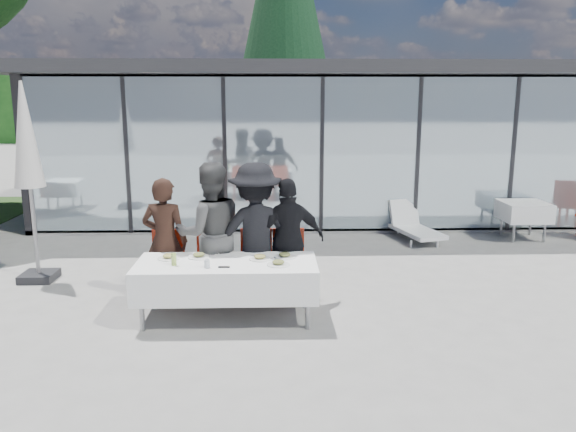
# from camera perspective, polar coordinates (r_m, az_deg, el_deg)

# --- Properties ---
(ground) EXTENTS (90.00, 90.00, 0.00)m
(ground) POSITION_cam_1_polar(r_m,az_deg,el_deg) (7.74, -1.71, -8.97)
(ground) COLOR gray
(ground) RESTS_ON ground
(pavilion) EXTENTS (14.80, 8.80, 3.44)m
(pavilion) POSITION_cam_1_polar(r_m,az_deg,el_deg) (15.53, 5.73, 9.68)
(pavilion) COLOR gray
(pavilion) RESTS_ON ground
(treeline) EXTENTS (62.50, 2.00, 4.40)m
(treeline) POSITION_cam_1_polar(r_m,az_deg,el_deg) (35.29, -5.08, 11.09)
(treeline) COLOR #133C13
(treeline) RESTS_ON ground
(dining_table) EXTENTS (2.26, 0.96, 0.75)m
(dining_table) POSITION_cam_1_polar(r_m,az_deg,el_deg) (7.14, -6.24, -6.31)
(dining_table) COLOR white
(dining_table) RESTS_ON ground
(diner_a) EXTENTS (0.73, 0.73, 1.73)m
(diner_a) POSITION_cam_1_polar(r_m,az_deg,el_deg) (7.76, -12.38, -2.50)
(diner_a) COLOR #301C15
(diner_a) RESTS_ON ground
(diner_chair_a) EXTENTS (0.44, 0.44, 0.97)m
(diner_chair_a) POSITION_cam_1_polar(r_m,az_deg,el_deg) (7.96, -12.12, -4.56)
(diner_chair_a) COLOR red
(diner_chair_a) RESTS_ON ground
(diner_b) EXTENTS (1.13, 1.13, 1.93)m
(diner_b) POSITION_cam_1_polar(r_m,az_deg,el_deg) (7.65, -7.88, -1.77)
(diner_b) COLOR #4A4A4A
(diner_b) RESTS_ON ground
(diner_chair_b) EXTENTS (0.44, 0.44, 0.97)m
(diner_chair_b) POSITION_cam_1_polar(r_m,az_deg,el_deg) (7.87, -7.70, -4.58)
(diner_chair_b) COLOR red
(diner_chair_b) RESTS_ON ground
(diner_c) EXTENTS (1.41, 1.41, 1.93)m
(diner_c) POSITION_cam_1_polar(r_m,az_deg,el_deg) (7.61, -3.30, -1.76)
(diner_c) COLOR black
(diner_c) RESTS_ON ground
(diner_chair_c) EXTENTS (0.44, 0.44, 0.97)m
(diner_chair_c) POSITION_cam_1_polar(r_m,az_deg,el_deg) (7.83, -3.24, -4.58)
(diner_chair_c) COLOR red
(diner_chair_c) RESTS_ON ground
(diner_d) EXTENTS (1.24, 1.24, 1.71)m
(diner_d) POSITION_cam_1_polar(r_m,az_deg,el_deg) (7.63, 0.08, -2.52)
(diner_d) COLOR black
(diner_d) RESTS_ON ground
(diner_chair_d) EXTENTS (0.44, 0.44, 0.97)m
(diner_chair_d) POSITION_cam_1_polar(r_m,az_deg,el_deg) (7.83, 0.06, -4.56)
(diner_chair_d) COLOR red
(diner_chair_d) RESTS_ON ground
(plate_a) EXTENTS (0.28, 0.28, 0.07)m
(plate_a) POSITION_cam_1_polar(r_m,az_deg,el_deg) (7.32, -12.02, -4.10)
(plate_a) COLOR white
(plate_a) RESTS_ON dining_table
(plate_b) EXTENTS (0.28, 0.28, 0.07)m
(plate_b) POSITION_cam_1_polar(r_m,az_deg,el_deg) (7.31, -9.05, -4.01)
(plate_b) COLOR white
(plate_b) RESTS_ON dining_table
(plate_c) EXTENTS (0.28, 0.28, 0.07)m
(plate_c) POSITION_cam_1_polar(r_m,az_deg,el_deg) (7.15, -2.87, -4.24)
(plate_c) COLOR white
(plate_c) RESTS_ON dining_table
(plate_d) EXTENTS (0.28, 0.28, 0.07)m
(plate_d) POSITION_cam_1_polar(r_m,az_deg,el_deg) (7.22, -0.33, -4.04)
(plate_d) COLOR white
(plate_d) RESTS_ON dining_table
(plate_extra) EXTENTS (0.28, 0.28, 0.07)m
(plate_extra) POSITION_cam_1_polar(r_m,az_deg,el_deg) (6.90, -0.99, -4.83)
(plate_extra) COLOR white
(plate_extra) RESTS_ON dining_table
(juice_bottle) EXTENTS (0.06, 0.06, 0.15)m
(juice_bottle) POSITION_cam_1_polar(r_m,az_deg,el_deg) (7.02, -11.53, -4.33)
(juice_bottle) COLOR #A0C150
(juice_bottle) RESTS_ON dining_table
(drinking_glasses) EXTENTS (0.07, 0.07, 0.10)m
(drinking_glasses) POSITION_cam_1_polar(r_m,az_deg,el_deg) (6.86, -8.24, -4.83)
(drinking_glasses) COLOR silver
(drinking_glasses) RESTS_ON dining_table
(folded_eyeglasses) EXTENTS (0.14, 0.03, 0.01)m
(folded_eyeglasses) POSITION_cam_1_polar(r_m,az_deg,el_deg) (6.85, -6.52, -5.17)
(folded_eyeglasses) COLOR black
(folded_eyeglasses) RESTS_ON dining_table
(spare_table_right) EXTENTS (0.86, 0.86, 0.74)m
(spare_table_right) POSITION_cam_1_polar(r_m,az_deg,el_deg) (12.00, 22.84, 0.43)
(spare_table_right) COLOR white
(spare_table_right) RESTS_ON ground
(market_umbrella) EXTENTS (0.50, 0.50, 3.00)m
(market_umbrella) POSITION_cam_1_polar(r_m,az_deg,el_deg) (9.14, -25.00, 6.13)
(market_umbrella) COLOR black
(market_umbrella) RESTS_ON ground
(lounger) EXTENTS (0.93, 1.44, 0.72)m
(lounger) POSITION_cam_1_polar(r_m,az_deg,el_deg) (11.43, 12.59, -0.97)
(lounger) COLOR white
(lounger) RESTS_ON ground
(conifer_tree) EXTENTS (4.00, 4.00, 10.50)m
(conifer_tree) POSITION_cam_1_polar(r_m,az_deg,el_deg) (20.48, -0.36, 21.08)
(conifer_tree) COLOR #382316
(conifer_tree) RESTS_ON ground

